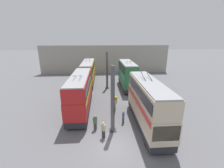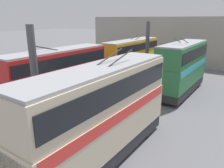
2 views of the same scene
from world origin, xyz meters
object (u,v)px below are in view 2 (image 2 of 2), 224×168
at_px(person_by_right_row, 26,120).
at_px(bus_right_far, 132,55).
at_px(bus_right_near, 59,74).
at_px(person_aisle_midway, 91,109).
at_px(bus_left_near, 102,109).
at_px(person_aisle_foreground, 14,133).
at_px(person_by_left_row, 74,128).
at_px(oil_drum, 120,103).
at_px(bus_left_far, 182,65).

bearing_deg(person_by_right_row, bus_right_far, -35.60).
bearing_deg(bus_right_near, person_aisle_midway, -103.89).
distance_m(bus_right_near, bus_right_far, 13.08).
xyz_separation_m(bus_left_near, person_aisle_midway, (3.23, 3.49, -2.02)).
relative_size(bus_right_far, person_by_right_row, 6.35).
bearing_deg(person_aisle_midway, person_aisle_foreground, 126.04).
height_order(bus_right_far, person_by_right_row, bus_right_far).
relative_size(person_aisle_foreground, person_by_left_row, 1.13).
distance_m(person_by_left_row, oil_drum, 6.12).
height_order(bus_left_far, person_aisle_foreground, bus_left_far).
distance_m(bus_left_near, oil_drum, 7.72).
relative_size(bus_left_near, person_aisle_midway, 5.72).
bearing_deg(bus_right_near, person_by_right_row, -156.82).
bearing_deg(bus_right_near, bus_left_far, -41.14).
height_order(bus_left_near, bus_right_near, bus_left_near).
xyz_separation_m(person_aisle_midway, oil_drum, (3.42, -0.48, -0.50)).
xyz_separation_m(bus_right_near, person_by_right_row, (-4.96, -2.12, -1.88)).
xyz_separation_m(bus_right_far, person_aisle_midway, (-14.20, -4.56, -1.77)).
distance_m(bus_right_far, person_aisle_foreground, 19.83).
relative_size(person_by_right_row, oil_drum, 1.97).
bearing_deg(bus_left_far, person_by_right_row, 157.31).
relative_size(bus_right_near, person_by_left_row, 6.67).
height_order(person_by_left_row, oil_drum, person_by_left_row).
xyz_separation_m(bus_right_near, person_by_left_row, (-3.80, -5.41, -2.00)).
height_order(bus_left_far, oil_drum, bus_left_far).
bearing_deg(person_by_right_row, bus_left_near, -126.51).
bearing_deg(bus_left_near, bus_right_near, 61.57).
bearing_deg(bus_right_far, person_aisle_midway, -162.21).
xyz_separation_m(person_aisle_midway, person_by_right_row, (-3.83, 2.44, -0.01)).
distance_m(bus_left_far, person_by_left_row, 13.45).
distance_m(bus_left_near, person_by_right_row, 6.29).
distance_m(bus_left_far, bus_right_near, 12.23).
distance_m(bus_left_far, person_by_right_row, 15.49).
distance_m(bus_right_far, oil_drum, 12.12).
xyz_separation_m(person_aisle_midway, person_by_left_row, (-2.67, -0.85, -0.13)).
bearing_deg(bus_right_near, person_by_left_row, -125.11).
bearing_deg(person_aisle_foreground, bus_left_far, 29.90).
distance_m(person_aisle_foreground, person_by_left_row, 3.57).
xyz_separation_m(person_aisle_foreground, oil_drum, (8.74, -2.03, -0.49)).
relative_size(bus_left_near, bus_right_near, 0.97).
relative_size(bus_right_near, person_aisle_midway, 5.89).
distance_m(person_aisle_foreground, oil_drum, 8.99).
bearing_deg(person_by_left_row, bus_left_near, 2.79).
bearing_deg(bus_right_far, bus_left_near, -155.22).
bearing_deg(person_aisle_midway, bus_right_near, 38.39).
xyz_separation_m(bus_left_far, bus_right_far, (3.86, 8.05, -0.24)).
distance_m(bus_left_near, person_by_left_row, 3.45).
height_order(bus_right_near, person_by_right_row, bus_right_near).
relative_size(bus_left_near, oil_drum, 11.31).
height_order(bus_left_near, person_by_right_row, bus_left_near).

